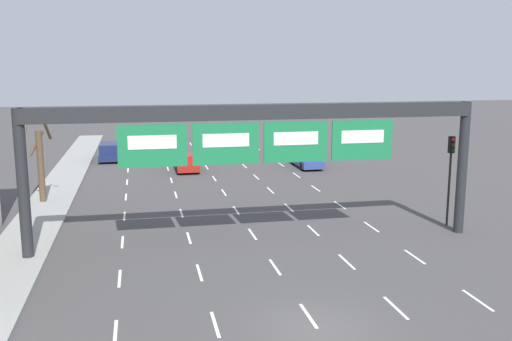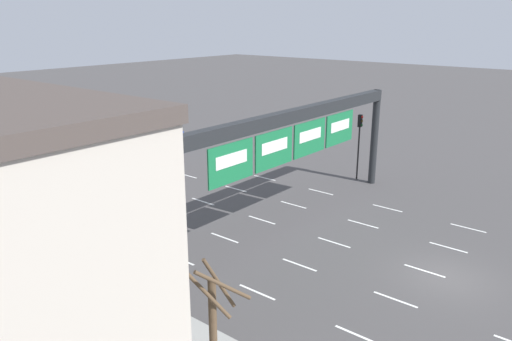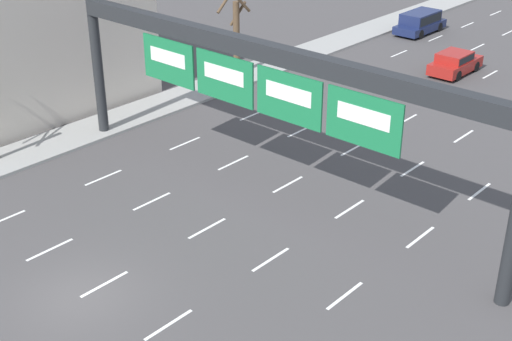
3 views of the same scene
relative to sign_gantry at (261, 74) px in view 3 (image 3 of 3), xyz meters
name	(u,v)px [view 3 (image 3 of 3)]	position (x,y,z in m)	size (l,w,h in m)	color
ground_plane	(81,297)	(0.00, -9.15, -5.55)	(220.00, 220.00, 0.00)	#474444
lane_dashes	(322,166)	(0.00, 4.35, -5.55)	(13.32, 67.00, 0.01)	white
sign_gantry	(261,74)	(0.00, 0.00, 0.00)	(21.91, 0.70, 6.85)	#232628
building_near	(7,15)	(-18.66, 0.07, -0.80)	(11.35, 12.27, 9.48)	beige
car_red	(455,62)	(-1.80, 20.45, -4.80)	(1.85, 4.03, 1.41)	maroon
suv_navy	(420,21)	(-8.25, 27.32, -4.66)	(1.96, 4.63, 1.59)	#19234C
tree_bare_second	(236,32)	(-11.75, 11.10, -2.76)	(1.63, 1.69, 5.33)	brown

